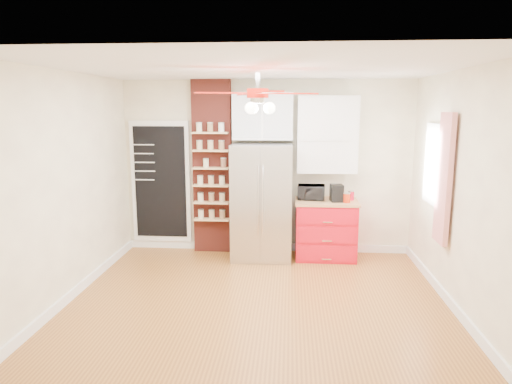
# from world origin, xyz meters

# --- Properties ---
(floor) EXTENTS (4.50, 4.50, 0.00)m
(floor) POSITION_xyz_m (0.00, 0.00, 0.00)
(floor) COLOR #9A6227
(floor) RESTS_ON ground
(ceiling) EXTENTS (4.50, 4.50, 0.00)m
(ceiling) POSITION_xyz_m (0.00, 0.00, 2.70)
(ceiling) COLOR white
(ceiling) RESTS_ON wall_back
(wall_back) EXTENTS (4.50, 0.02, 2.70)m
(wall_back) POSITION_xyz_m (0.00, 2.00, 1.35)
(wall_back) COLOR #FFF8CD
(wall_back) RESTS_ON floor
(wall_front) EXTENTS (4.50, 0.02, 2.70)m
(wall_front) POSITION_xyz_m (0.00, -2.00, 1.35)
(wall_front) COLOR #FFF8CD
(wall_front) RESTS_ON floor
(wall_left) EXTENTS (0.02, 4.00, 2.70)m
(wall_left) POSITION_xyz_m (-2.25, 0.00, 1.35)
(wall_left) COLOR #FFF8CD
(wall_left) RESTS_ON floor
(wall_right) EXTENTS (0.02, 4.00, 2.70)m
(wall_right) POSITION_xyz_m (2.25, 0.00, 1.35)
(wall_right) COLOR #FFF8CD
(wall_right) RESTS_ON floor
(chalkboard) EXTENTS (0.95, 0.05, 1.95)m
(chalkboard) POSITION_xyz_m (-1.70, 1.96, 1.10)
(chalkboard) COLOR white
(chalkboard) RESTS_ON wall_back
(brick_pillar) EXTENTS (0.60, 0.16, 2.70)m
(brick_pillar) POSITION_xyz_m (-0.85, 1.92, 1.35)
(brick_pillar) COLOR maroon
(brick_pillar) RESTS_ON floor
(fridge) EXTENTS (0.90, 0.70, 1.75)m
(fridge) POSITION_xyz_m (-0.05, 1.63, 0.88)
(fridge) COLOR silver
(fridge) RESTS_ON floor
(upper_glass_cabinet) EXTENTS (0.90, 0.35, 0.70)m
(upper_glass_cabinet) POSITION_xyz_m (-0.05, 1.82, 2.15)
(upper_glass_cabinet) COLOR white
(upper_glass_cabinet) RESTS_ON wall_back
(red_cabinet) EXTENTS (0.94, 0.64, 0.90)m
(red_cabinet) POSITION_xyz_m (0.92, 1.68, 0.45)
(red_cabinet) COLOR red
(red_cabinet) RESTS_ON floor
(upper_shelf_unit) EXTENTS (0.90, 0.30, 1.15)m
(upper_shelf_unit) POSITION_xyz_m (0.92, 1.85, 1.88)
(upper_shelf_unit) COLOR white
(upper_shelf_unit) RESTS_ON wall_back
(window) EXTENTS (0.04, 0.75, 1.05)m
(window) POSITION_xyz_m (2.23, 0.90, 1.55)
(window) COLOR white
(window) RESTS_ON wall_right
(curtain) EXTENTS (0.06, 0.40, 1.55)m
(curtain) POSITION_xyz_m (2.18, 0.35, 1.45)
(curtain) COLOR red
(curtain) RESTS_ON wall_right
(ceiling_fan) EXTENTS (1.40, 1.40, 0.44)m
(ceiling_fan) POSITION_xyz_m (0.00, 0.00, 2.42)
(ceiling_fan) COLOR silver
(ceiling_fan) RESTS_ON ceiling
(toaster_oven) EXTENTS (0.42, 0.30, 0.22)m
(toaster_oven) POSITION_xyz_m (0.69, 1.73, 1.01)
(toaster_oven) COLOR black
(toaster_oven) RESTS_ON red_cabinet
(coffee_maker) EXTENTS (0.20, 0.23, 0.25)m
(coffee_maker) POSITION_xyz_m (1.06, 1.62, 1.03)
(coffee_maker) COLOR black
(coffee_maker) RESTS_ON red_cabinet
(canister_left) EXTENTS (0.14, 0.14, 0.13)m
(canister_left) POSITION_xyz_m (1.20, 1.54, 0.97)
(canister_left) COLOR #B9270A
(canister_left) RESTS_ON red_cabinet
(canister_right) EXTENTS (0.09, 0.09, 0.13)m
(canister_right) POSITION_xyz_m (1.29, 1.73, 0.97)
(canister_right) COLOR red
(canister_right) RESTS_ON red_cabinet
(pantry_jar_oats) EXTENTS (0.10, 0.10, 0.13)m
(pantry_jar_oats) POSITION_xyz_m (-0.92, 1.76, 1.44)
(pantry_jar_oats) COLOR beige
(pantry_jar_oats) RESTS_ON brick_pillar
(pantry_jar_beans) EXTENTS (0.10, 0.10, 0.14)m
(pantry_jar_beans) POSITION_xyz_m (-0.65, 1.76, 1.44)
(pantry_jar_beans) COLOR brown
(pantry_jar_beans) RESTS_ON brick_pillar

